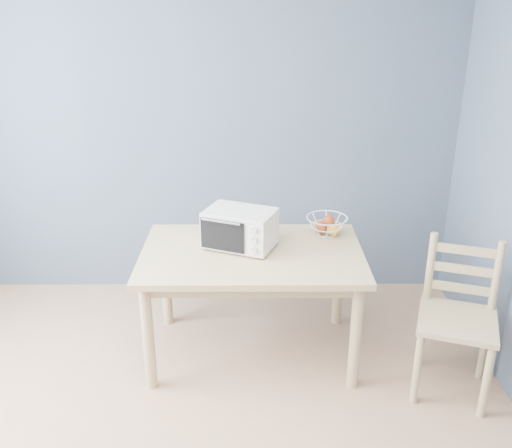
{
  "coord_description": "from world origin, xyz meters",
  "views": [
    {
      "loc": [
        0.46,
        -1.98,
        2.27
      ],
      "look_at": [
        0.47,
        1.3,
        0.93
      ],
      "focal_mm": 40.0,
      "sensor_mm": 36.0,
      "label": 1
    }
  ],
  "objects_px": {
    "fruit_basket": "(327,225)",
    "toaster_oven": "(238,228)",
    "dining_chair": "(457,320)",
    "dining_table": "(252,266)"
  },
  "relations": [
    {
      "from": "toaster_oven",
      "to": "fruit_basket",
      "type": "xyz_separation_m",
      "value": [
        0.59,
        0.2,
        -0.06
      ]
    },
    {
      "from": "fruit_basket",
      "to": "toaster_oven",
      "type": "bearing_deg",
      "value": -161.69
    },
    {
      "from": "dining_table",
      "to": "toaster_oven",
      "type": "xyz_separation_m",
      "value": [
        -0.09,
        0.07,
        0.23
      ]
    },
    {
      "from": "fruit_basket",
      "to": "dining_chair",
      "type": "relative_size",
      "value": 0.32
    },
    {
      "from": "dining_table",
      "to": "toaster_oven",
      "type": "bearing_deg",
      "value": 142.53
    },
    {
      "from": "dining_table",
      "to": "fruit_basket",
      "type": "height_order",
      "value": "fruit_basket"
    },
    {
      "from": "dining_chair",
      "to": "toaster_oven",
      "type": "bearing_deg",
      "value": -179.2
    },
    {
      "from": "dining_table",
      "to": "fruit_basket",
      "type": "distance_m",
      "value": 0.59
    },
    {
      "from": "toaster_oven",
      "to": "dining_chair",
      "type": "bearing_deg",
      "value": 3.7
    },
    {
      "from": "dining_table",
      "to": "toaster_oven",
      "type": "relative_size",
      "value": 2.77
    }
  ]
}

